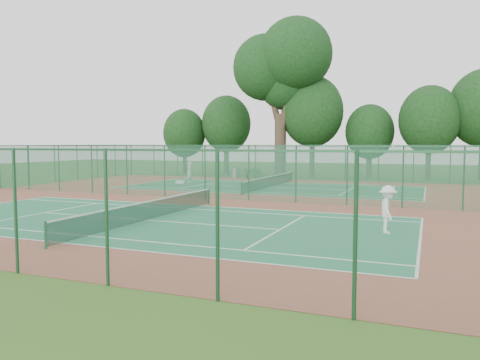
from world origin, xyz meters
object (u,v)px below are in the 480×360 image
object	(u,v)px
player_near	(388,209)
player_far	(189,172)
kit_bag	(180,182)
trash_bin	(235,173)
bench	(253,174)
big_tree	(283,66)

from	to	relation	value
player_near	player_far	world-z (taller)	player_near
player_far	kit_bag	bearing A→B (deg)	-27.28
trash_bin	bench	bearing A→B (deg)	-12.03
player_far	big_tree	world-z (taller)	big_tree
player_near	trash_bin	bearing A→B (deg)	23.09
trash_bin	bench	world-z (taller)	trash_bin
bench	player_near	bearing A→B (deg)	-64.41
player_near	bench	size ratio (longest dim) A/B	1.13
player_far	bench	xyz separation A→B (m)	(3.89, 6.38, -0.44)
player_far	kit_bag	size ratio (longest dim) A/B	2.52
player_near	bench	world-z (taller)	player_near
player_far	big_tree	size ratio (longest dim) A/B	0.11
trash_bin	player_near	bearing A→B (deg)	-55.86
trash_bin	big_tree	bearing A→B (deg)	51.66
player_near	kit_bag	size ratio (longest dim) A/B	2.52
player_near	trash_bin	distance (m)	30.77
trash_bin	kit_bag	size ratio (longest dim) A/B	1.35
player_near	trash_bin	xyz separation A→B (m)	(-17.27, 25.46, -0.46)
player_near	trash_bin	size ratio (longest dim) A/B	1.87
trash_bin	kit_bag	xyz separation A→B (m)	(-2.08, -7.92, -0.37)
player_far	bench	size ratio (longest dim) A/B	1.13
player_far	bench	distance (m)	7.48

